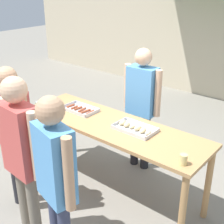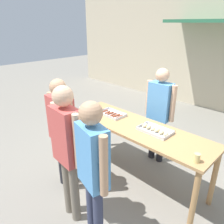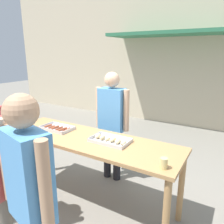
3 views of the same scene
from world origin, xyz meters
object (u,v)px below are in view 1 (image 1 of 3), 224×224
object	(u,v)px
condiment_jar_mustard	(38,105)
person_customer_with_cup	(56,175)
food_tray_sausages	(80,110)
person_customer_waiting_in_line	(22,150)
food_tray_buns	(134,128)
person_customer_holding_hotdog	(14,128)
condiment_jar_ketchup	(43,107)
beer_cup	(183,160)
person_server_behind_table	(142,99)

from	to	relation	value
condiment_jar_mustard	person_customer_with_cup	bearing A→B (deg)	-33.38
food_tray_sausages	person_customer_waiting_in_line	distance (m)	1.30
food_tray_buns	person_customer_holding_hotdog	size ratio (longest dim) A/B	0.28
food_tray_sausages	condiment_jar_ketchup	distance (m)	0.48
person_customer_with_cup	person_customer_waiting_in_line	size ratio (longest dim) A/B	0.98
food_tray_sausages	condiment_jar_ketchup	bearing A→B (deg)	-143.40
person_customer_holding_hotdog	person_customer_waiting_in_line	distance (m)	0.60
food_tray_sausages	beer_cup	xyz separation A→B (m)	(1.60, -0.28, 0.04)
person_server_behind_table	person_customer_with_cup	bearing A→B (deg)	-78.03
person_server_behind_table	person_customer_waiting_in_line	xyz separation A→B (m)	(-0.04, -1.84, 0.05)
beer_cup	food_tray_sausages	bearing A→B (deg)	169.98
condiment_jar_ketchup	person_customer_waiting_in_line	bearing A→B (deg)	-47.02
person_server_behind_table	person_customer_with_cup	world-z (taller)	person_customer_with_cup
condiment_jar_mustard	person_customer_with_cup	size ratio (longest dim) A/B	0.05
person_customer_holding_hotdog	food_tray_sausages	bearing A→B (deg)	-91.50
person_server_behind_table	person_customer_waiting_in_line	distance (m)	1.84
condiment_jar_mustard	person_customer_with_cup	distance (m)	1.73
person_customer_with_cup	condiment_jar_mustard	bearing A→B (deg)	-20.19
food_tray_sausages	person_server_behind_table	distance (m)	0.82
person_server_behind_table	person_customer_with_cup	size ratio (longest dim) A/B	0.98
condiment_jar_mustard	person_customer_with_cup	world-z (taller)	person_customer_with_cup
food_tray_sausages	person_server_behind_table	xyz separation A→B (m)	(0.50, 0.64, 0.07)
person_customer_holding_hotdog	person_customer_waiting_in_line	xyz separation A→B (m)	(0.54, -0.27, 0.06)
beer_cup	person_customer_with_cup	xyz separation A→B (m)	(-0.64, -0.95, 0.06)
person_customer_waiting_in_line	condiment_jar_mustard	bearing A→B (deg)	-40.49
condiment_jar_ketchup	person_server_behind_table	xyz separation A→B (m)	(0.89, 0.92, 0.05)
food_tray_sausages	person_customer_waiting_in_line	world-z (taller)	person_customer_waiting_in_line
condiment_jar_mustard	person_customer_waiting_in_line	bearing A→B (deg)	-44.04
food_tray_buns	condiment_jar_ketchup	world-z (taller)	condiment_jar_ketchup
food_tray_buns	person_customer_holding_hotdog	world-z (taller)	person_customer_holding_hotdog
condiment_jar_ketchup	person_server_behind_table	size ratio (longest dim) A/B	0.05
person_customer_holding_hotdog	person_server_behind_table	bearing A→B (deg)	-107.25
condiment_jar_ketchup	condiment_jar_mustard	bearing A→B (deg)	178.15
condiment_jar_mustard	condiment_jar_ketchup	world-z (taller)	same
beer_cup	person_customer_holding_hotdog	bearing A→B (deg)	-158.73
food_tray_sausages	person_customer_waiting_in_line	xyz separation A→B (m)	(0.47, -1.20, 0.13)
food_tray_sausages	person_customer_holding_hotdog	distance (m)	0.94
condiment_jar_mustard	beer_cup	world-z (taller)	beer_cup
food_tray_buns	person_customer_holding_hotdog	distance (m)	1.31
food_tray_sausages	person_server_behind_table	size ratio (longest dim) A/B	0.26
beer_cup	person_customer_with_cup	bearing A→B (deg)	-123.89
person_server_behind_table	condiment_jar_mustard	bearing A→B (deg)	-138.69
person_server_behind_table	person_customer_waiting_in_line	bearing A→B (deg)	-92.85
condiment_jar_mustard	person_server_behind_table	xyz separation A→B (m)	(0.99, 0.92, 0.05)
condiment_jar_ketchup	person_customer_holding_hotdog	distance (m)	0.72
condiment_jar_ketchup	person_customer_holding_hotdog	world-z (taller)	person_customer_holding_hotdog
food_tray_buns	person_customer_holding_hotdog	xyz separation A→B (m)	(-0.92, -0.93, 0.06)
condiment_jar_mustard	beer_cup	bearing A→B (deg)	0.03
person_customer_holding_hotdog	person_customer_with_cup	size ratio (longest dim) A/B	0.98
condiment_jar_ketchup	person_customer_waiting_in_line	xyz separation A→B (m)	(0.85, -0.92, 0.10)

